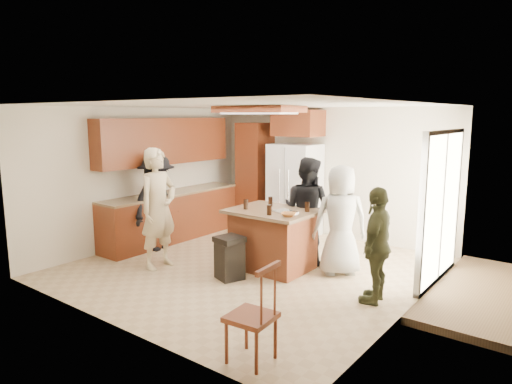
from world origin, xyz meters
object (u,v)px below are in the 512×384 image
Objects in this scene: person_behind_left at (307,210)px; person_counter at (157,203)px; person_front_left at (158,208)px; spindle_chair at (253,317)px; person_side_right at (377,245)px; kitchen_island at (273,239)px; person_behind_right at (341,220)px; trash_bin at (230,257)px; refrigerator at (295,190)px.

person_behind_left reaches higher than person_counter.
person_front_left reaches higher than spindle_chair.
person_side_right reaches higher than kitchen_island.
spindle_chair is at bearing -116.09° from person_front_left.
person_behind_right is (2.39, 1.41, -0.11)m from person_front_left.
person_behind_right is 1.29× the size of kitchen_island.
person_front_left is 1.10× the size of person_behind_left.
trash_bin is (-0.23, -0.75, -0.16)m from kitchen_island.
person_behind_left is 1.03× the size of person_behind_right.
spindle_chair is (1.66, -1.59, 0.13)m from trash_bin.
spindle_chair is at bearing -43.77° from trash_bin.
person_behind_right is 2.62× the size of trash_bin.
person_front_left reaches higher than person_side_right.
person_counter is at bearing -94.93° from person_side_right.
refrigerator is (-1.77, 1.53, 0.08)m from person_behind_right.
person_behind_right is 1.11× the size of person_side_right.
refrigerator is at bearing -13.05° from person_front_left.
kitchen_island is 2.03× the size of trash_bin.
person_counter is (-2.44, -1.01, -0.01)m from person_behind_left.
refrigerator is (0.61, 2.94, -0.03)m from person_front_left.
person_behind_right is 0.98× the size of person_counter.
person_side_right is 1.16× the size of kitchen_island.
person_behind_right is at bearing -83.83° from person_counter.
kitchen_island is (1.45, 1.01, -0.46)m from person_front_left.
person_behind_left is 1.01× the size of person_counter.
person_side_right is 2.36× the size of trash_bin.
person_front_left is 1.39m from trash_bin.
trash_bin is at bearing -77.31° from refrigerator.
person_behind_left is 1.14× the size of person_side_right.
refrigerator reaches higher than trash_bin.
person_side_right is at bearing -8.09° from kitchen_island.
person_front_left is at bearing -145.10° from kitchen_island.
person_behind_left is 3.22m from spindle_chair.
person_side_right is at bearing 148.04° from person_behind_left.
person_counter is 4.15m from spindle_chair.
trash_bin is at bearing 136.23° from spindle_chair.
refrigerator reaches higher than spindle_chair.
person_counter reaches higher than spindle_chair.
person_front_left is 1.13× the size of person_behind_right.
person_behind_left is 1.33× the size of kitchen_island.
person_counter is at bearing -26.85° from person_behind_right.
trash_bin is (0.60, -2.68, -0.58)m from refrigerator.
trash_bin is at bearing -108.37° from person_counter.
person_front_left reaches higher than person_behind_left.
person_counter is at bearing -169.97° from kitchen_island.
person_side_right is 1.50× the size of spindle_chair.
refrigerator is at bearing 102.69° from trash_bin.
spindle_chair is at bearing 59.11° from person_behind_right.
trash_bin is (-2.01, -0.50, -0.42)m from person_side_right.
spindle_chair is (1.43, -2.34, -0.02)m from kitchen_island.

